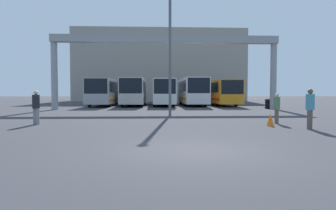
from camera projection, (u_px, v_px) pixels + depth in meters
ground_plane at (196, 151)px, 8.57m from camera, size 200.00×200.00×0.00m
building_backdrop at (159, 67)px, 57.04m from camera, size 30.40×12.00×12.68m
overhead_gantry at (166, 49)px, 28.40m from camera, size 21.52×0.80×7.02m
bus_slot_0 at (104, 91)px, 36.09m from camera, size 2.62×10.68×3.16m
bus_slot_1 at (134, 90)px, 36.79m from camera, size 2.61×11.74×3.21m
bus_slot_2 at (163, 91)px, 36.76m from camera, size 2.52×11.33×3.13m
bus_slot_3 at (192, 90)px, 36.70m from camera, size 2.59×10.85×3.27m
bus_slot_4 at (219, 91)px, 37.61m from camera, size 2.63×12.31×3.03m
pedestrian_near_center at (310, 108)px, 13.47m from camera, size 0.38×0.38×1.83m
pedestrian_mid_right at (36, 106)px, 15.41m from camera, size 0.37×0.37×1.77m
pedestrian_near_left at (277, 107)px, 15.88m from camera, size 0.34×0.34×1.62m
traffic_cone at (270, 120)px, 14.77m from camera, size 0.37×0.37×0.63m
tire_stack at (270, 104)px, 29.85m from camera, size 1.04×1.04×0.96m
lamp_post at (170, 47)px, 21.06m from camera, size 0.36×0.36×8.97m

